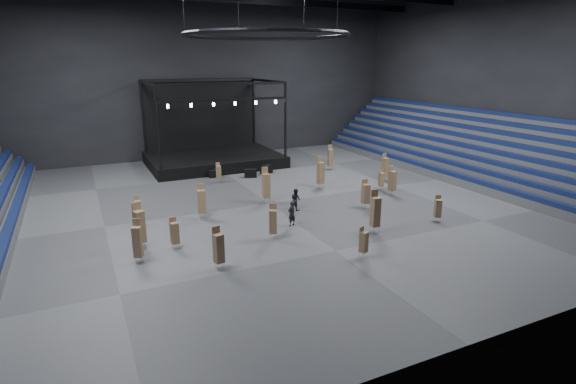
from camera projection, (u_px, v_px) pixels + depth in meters
name	position (u px, v px, depth m)	size (l,w,h in m)	color
floor	(269.00, 203.00, 36.58)	(50.00, 50.00, 0.00)	#464648
wall_back	(197.00, 80.00, 52.25)	(50.00, 0.20, 18.00)	black
wall_front	(497.00, 125.00, 15.83)	(50.00, 0.20, 18.00)	black
wall_right	(501.00, 84.00, 44.30)	(0.20, 42.00, 18.00)	black
bleachers_right	(477.00, 158.00, 45.50)	(7.20, 40.00, 6.40)	#48494B
stage	(212.00, 151.00, 50.25)	(14.00, 10.00, 9.20)	black
truss_ring	(266.00, 35.00, 32.91)	(12.30, 12.30, 5.15)	black
flight_case_left	(214.00, 174.00, 44.65)	(1.08, 0.54, 0.72)	black
flight_case_mid	(251.00, 173.00, 44.67)	(1.23, 0.61, 0.82)	black
flight_case_right	(266.00, 169.00, 46.12)	(1.27, 0.64, 0.85)	black
chair_stack_0	(138.00, 209.00, 31.75)	(0.45, 0.45, 2.06)	silver
chair_stack_1	(364.00, 241.00, 26.30)	(0.56, 0.56, 1.90)	silver
chair_stack_2	(266.00, 185.00, 36.22)	(0.55, 0.55, 2.99)	silver
chair_stack_3	(330.00, 157.00, 47.45)	(0.55, 0.55, 2.65)	silver
chair_stack_4	(139.00, 226.00, 27.35)	(0.70, 0.70, 2.97)	silver
chair_stack_5	(201.00, 201.00, 32.69)	(0.61, 0.61, 2.61)	silver
chair_stack_6	(219.00, 172.00, 42.52)	(0.42, 0.42, 1.94)	silver
chair_stack_7	(381.00, 179.00, 40.04)	(0.49, 0.49, 1.90)	silver
chair_stack_8	(273.00, 221.00, 28.99)	(0.65, 0.65, 2.37)	silver
chair_stack_9	(175.00, 233.00, 27.47)	(0.51, 0.51, 2.03)	silver
chair_stack_10	(438.00, 208.00, 32.19)	(0.57, 0.57, 1.96)	silver
chair_stack_11	(321.00, 172.00, 40.53)	(0.61, 0.61, 2.89)	silver
chair_stack_12	(385.00, 167.00, 43.02)	(0.53, 0.53, 2.71)	silver
chair_stack_13	(366.00, 193.00, 35.03)	(0.57, 0.57, 2.32)	silver
chair_stack_14	(392.00, 180.00, 38.38)	(0.68, 0.68, 2.58)	silver
chair_stack_15	(218.00, 247.00, 24.75)	(0.59, 0.59, 2.49)	silver
chair_stack_16	(137.00, 241.00, 25.51)	(0.61, 0.61, 2.64)	silver
chair_stack_17	(375.00, 211.00, 30.03)	(0.58, 0.58, 2.96)	silver
man_center	(292.00, 214.00, 31.41)	(0.66, 0.43, 1.81)	black
crew_member	(296.00, 199.00, 34.85)	(0.82, 0.64, 1.69)	black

